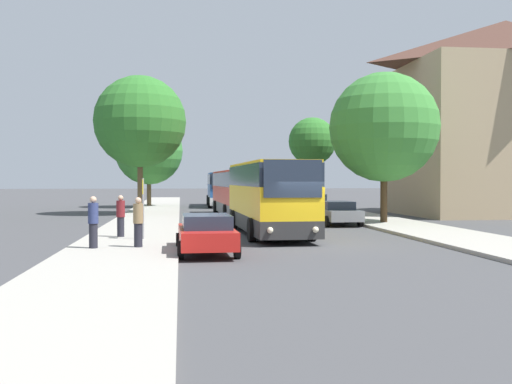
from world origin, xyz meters
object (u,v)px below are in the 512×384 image
(bus_rear, at_px, (222,188))
(pedestrian_walking_back, at_px, (93,222))
(bus_front, at_px, (269,196))
(parked_car_right_near, at_px, (337,212))
(tree_left_near, at_px, (140,122))
(tree_right_mid, at_px, (384,127))
(tree_right_near, at_px, (312,142))
(parked_car_right_far, at_px, (313,205))
(bus_stop_sign, at_px, (143,201))
(pedestrian_waiting_far, at_px, (121,216))
(tree_left_far, at_px, (149,151))
(pedestrian_waiting_near, at_px, (138,222))
(bus_middle, at_px, (238,192))
(parked_car_left_curb, at_px, (206,233))

(bus_rear, distance_m, pedestrian_walking_back, 36.52)
(bus_front, height_order, parked_car_right_near, bus_front)
(tree_left_near, distance_m, tree_right_mid, 18.70)
(parked_car_right_near, distance_m, tree_right_near, 18.61)
(parked_car_right_far, relative_size, bus_stop_sign, 1.68)
(bus_front, bearing_deg, pedestrian_waiting_far, -166.90)
(pedestrian_waiting_far, height_order, tree_left_far, tree_left_far)
(tree_left_far, distance_m, tree_right_mid, 27.29)
(bus_stop_sign, height_order, tree_right_mid, tree_right_mid)
(parked_car_right_near, relative_size, pedestrian_waiting_far, 2.39)
(pedestrian_waiting_near, xyz_separation_m, tree_left_far, (-1.36, 34.30, 4.16))
(parked_car_right_near, relative_size, tree_right_mid, 0.49)
(parked_car_right_near, xyz_separation_m, pedestrian_waiting_near, (-10.31, -11.09, 0.34))
(bus_middle, bearing_deg, tree_left_near, 153.07)
(bus_rear, bearing_deg, tree_right_mid, -71.42)
(bus_stop_sign, bearing_deg, bus_rear, 80.47)
(parked_car_right_far, distance_m, pedestrian_waiting_near, 21.58)
(bus_rear, bearing_deg, tree_left_far, -167.25)
(bus_front, height_order, pedestrian_walking_back, bus_front)
(pedestrian_waiting_near, xyz_separation_m, tree_right_mid, (13.06, 11.13, 4.50))
(parked_car_right_near, bearing_deg, pedestrian_waiting_near, 46.32)
(parked_car_right_far, bearing_deg, parked_car_right_near, 86.81)
(parked_car_right_near, height_order, pedestrian_walking_back, pedestrian_walking_back)
(tree_right_near, bearing_deg, tree_left_far, 158.82)
(parked_car_left_curb, bearing_deg, tree_right_mid, 47.89)
(tree_left_far, bearing_deg, parked_car_right_far, -52.30)
(tree_right_mid, bearing_deg, tree_right_near, 90.76)
(pedestrian_waiting_near, xyz_separation_m, tree_right_near, (12.82, 28.80, 4.80))
(bus_front, xyz_separation_m, pedestrian_walking_back, (-7.16, -5.93, -0.71))
(parked_car_right_near, height_order, tree_left_near, tree_left_near)
(tree_left_far, bearing_deg, parked_car_left_curb, -83.95)
(bus_rear, xyz_separation_m, pedestrian_waiting_far, (-6.50, -31.64, -0.68))
(pedestrian_waiting_far, xyz_separation_m, tree_left_far, (-0.36, 30.27, 4.18))
(pedestrian_walking_back, relative_size, tree_left_far, 0.22)
(bus_middle, xyz_separation_m, parked_car_right_near, (4.82, -8.56, -0.99))
(bus_rear, bearing_deg, pedestrian_waiting_far, -100.16)
(bus_rear, distance_m, parked_car_right_far, 17.69)
(parked_car_left_curb, bearing_deg, bus_stop_sign, 119.20)
(tree_left_near, relative_size, tree_right_mid, 1.18)
(bus_middle, bearing_deg, bus_stop_sign, -109.99)
(bus_rear, bearing_deg, bus_front, -88.33)
(pedestrian_waiting_far, relative_size, pedestrian_walking_back, 0.96)
(bus_stop_sign, height_order, tree_left_near, tree_left_near)
(pedestrian_waiting_near, relative_size, pedestrian_waiting_far, 1.02)
(parked_car_left_curb, relative_size, pedestrian_waiting_far, 2.58)
(bus_middle, distance_m, parked_car_left_curb, 21.07)
(parked_car_left_curb, height_order, tree_right_mid, tree_right_mid)
(pedestrian_walking_back, distance_m, tree_left_far, 34.70)
(bus_middle, height_order, bus_rear, bus_rear)
(parked_car_left_curb, relative_size, parked_car_right_near, 1.08)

